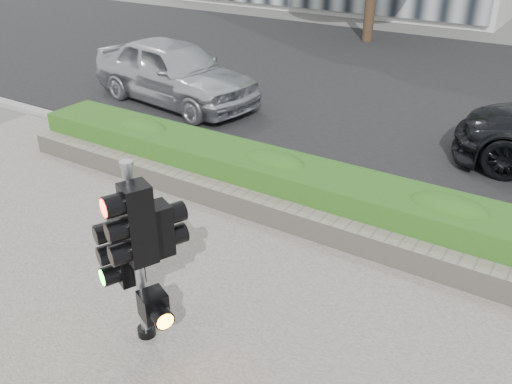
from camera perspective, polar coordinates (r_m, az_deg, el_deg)
ground at (r=6.49m, az=-0.69°, el=-12.71°), size 120.00×120.00×0.00m
road at (r=14.98m, az=21.10°, el=9.59°), size 60.00×13.00×0.02m
curb at (r=8.80m, az=10.62°, el=-0.92°), size 60.00×0.25×0.12m
stone_wall at (r=7.73m, az=7.06°, el=-3.76°), size 12.00×0.32×0.34m
hedge at (r=8.16m, az=9.15°, el=-0.71°), size 12.00×1.00×0.68m
traffic_signal at (r=5.59m, az=-12.08°, el=-5.66°), size 0.78×0.66×2.10m
car_silver at (r=13.27m, az=-8.62°, el=12.43°), size 4.66×2.41×1.52m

